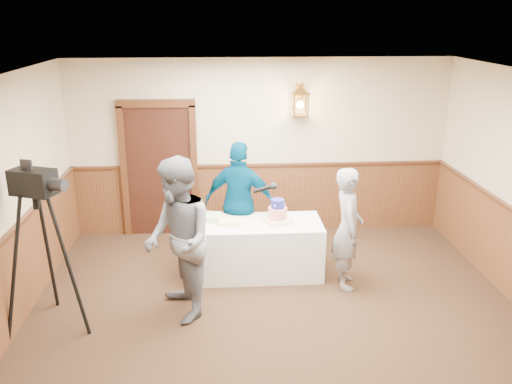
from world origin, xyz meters
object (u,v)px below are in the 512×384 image
interviewer (178,240)px  baker (348,228)px  display_table (255,248)px  sheet_cake_yellow (230,222)px  tv_camera_rig (44,260)px  sheet_cake_green (209,217)px  tiered_cake (278,214)px  assistant_p (240,203)px

interviewer → baker: (2.11, 0.62, -0.16)m
display_table → interviewer: size_ratio=0.93×
sheet_cake_yellow → tv_camera_rig: tv_camera_rig is taller
sheet_cake_green → interviewer: bearing=-105.2°
display_table → tiered_cake: 0.59m
display_table → tv_camera_rig: 2.74m
baker → tv_camera_rig: (-3.58, -0.79, 0.04)m
tiered_cake → assistant_p: bearing=136.0°
sheet_cake_yellow → tv_camera_rig: (-2.08, -1.16, 0.06)m
baker → assistant_p: size_ratio=0.92×
tiered_cake → baker: bearing=-24.7°
sheet_cake_yellow → display_table: bearing=6.4°
display_table → tiered_cake: tiered_cake is taller
display_table → assistant_p: bearing=112.0°
tiered_cake → sheet_cake_green: bearing=170.0°
interviewer → assistant_p: size_ratio=1.10×
sheet_cake_yellow → sheet_cake_green: sheet_cake_green is taller
display_table → sheet_cake_green: 0.76m
interviewer → tv_camera_rig: bearing=-101.5°
interviewer → baker: bearing=88.4°
sheet_cake_green → assistant_p: (0.44, 0.30, 0.09)m
interviewer → assistant_p: (0.76, 1.49, -0.09)m
tiered_cake → tv_camera_rig: bearing=-156.5°
display_table → baker: 1.31m
baker → assistant_p: assistant_p is taller
display_table → sheet_cake_yellow: (-0.34, -0.04, 0.41)m
tiered_cake → interviewer: bearing=-140.8°
baker → sheet_cake_green: bearing=77.9°
display_table → tv_camera_rig: size_ratio=0.96×
display_table → baker: (1.17, -0.42, 0.43)m
sheet_cake_green → interviewer: interviewer is taller
sheet_cake_green → sheet_cake_yellow: bearing=-32.6°
tiered_cake → sheet_cake_yellow: size_ratio=1.36×
tiered_cake → tv_camera_rig: (-2.72, -1.18, -0.03)m
display_table → sheet_cake_yellow: 0.53m
assistant_p → tv_camera_rig: size_ratio=0.94×
display_table → sheet_cake_green: size_ratio=5.37×
baker → assistant_p: (-1.35, 0.87, 0.07)m
baker → tv_camera_rig: bearing=107.6°
tv_camera_rig → display_table: bearing=47.6°
sheet_cake_yellow → tiered_cake: bearing=1.8°
tiered_cake → sheet_cake_yellow: (-0.64, -0.02, -0.10)m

